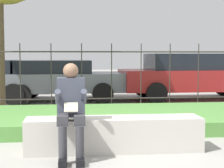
% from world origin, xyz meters
% --- Properties ---
extents(ground_plane, '(60.00, 60.00, 0.00)m').
position_xyz_m(ground_plane, '(0.00, 0.00, 0.00)').
color(ground_plane, '#9E9B93').
extents(stone_bench, '(2.57, 0.52, 0.50)m').
position_xyz_m(stone_bench, '(0.00, 0.00, 0.22)').
color(stone_bench, beige).
rests_on(stone_bench, ground_plane).
extents(person_seated_reader, '(0.42, 0.73, 1.30)m').
position_xyz_m(person_seated_reader, '(-0.62, -0.30, 0.72)').
color(person_seated_reader, black).
rests_on(person_seated_reader, ground_plane).
extents(grass_berm, '(9.31, 2.69, 0.25)m').
position_xyz_m(grass_berm, '(0.00, 2.04, 0.13)').
color(grass_berm, '#569342').
rests_on(grass_berm, ground_plane).
extents(iron_fence, '(7.31, 0.03, 1.69)m').
position_xyz_m(iron_fence, '(0.00, 3.72, 0.89)').
color(iron_fence, '#332D28').
rests_on(iron_fence, ground_plane).
extents(car_parked_right, '(4.62, 2.07, 1.44)m').
position_xyz_m(car_parked_right, '(3.17, 6.09, 0.76)').
color(car_parked_right, maroon).
rests_on(car_parked_right, ground_plane).
extents(car_parked_center, '(4.07, 1.95, 1.24)m').
position_xyz_m(car_parked_center, '(-1.02, 6.16, 0.68)').
color(car_parked_center, slate).
rests_on(car_parked_center, ground_plane).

